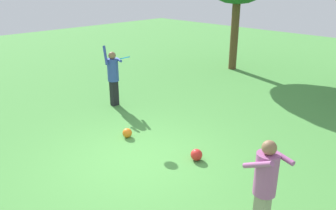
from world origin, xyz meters
TOP-DOWN VIEW (x-y plane):
  - ground_plane at (0.00, 0.00)m, footprint 40.00×40.00m
  - person_thrower at (-3.17, 1.75)m, footprint 0.64×0.64m
  - person_catcher at (3.12, -0.10)m, footprint 0.65×0.60m
  - frisbee at (-1.63, 1.05)m, footprint 0.27×0.28m
  - ball_orange at (-1.07, 0.59)m, footprint 0.24×0.24m
  - ball_red at (0.91, 0.96)m, footprint 0.26×0.26m

SIDE VIEW (x-z plane):
  - ground_plane at x=0.00m, z-range 0.00..0.00m
  - ball_orange at x=-1.07m, z-range 0.00..0.24m
  - ball_red at x=0.91m, z-range 0.00..0.26m
  - person_catcher at x=3.12m, z-range 0.15..1.80m
  - person_thrower at x=-3.17m, z-range 0.08..1.97m
  - frisbee at x=-1.63m, z-range 1.84..1.94m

